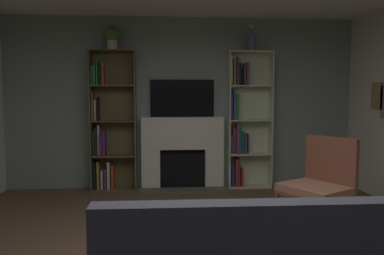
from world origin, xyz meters
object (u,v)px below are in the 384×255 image
at_px(tv, 182,98).
at_px(potted_plant, 112,36).
at_px(bookshelf_left, 109,127).
at_px(armchair, 320,182).
at_px(fireplace, 183,151).
at_px(bookshelf_right, 244,121).
at_px(vase_with_flowers, 251,42).

relative_size(tv, potted_plant, 2.78).
relative_size(bookshelf_left, armchair, 2.14).
xyz_separation_m(bookshelf_left, potted_plant, (0.08, -0.05, 1.40)).
bearing_deg(armchair, fireplace, 126.15).
xyz_separation_m(bookshelf_right, armchair, (0.46, -2.00, -0.57)).
bearing_deg(vase_with_flowers, bookshelf_right, 147.00).
xyz_separation_m(fireplace, vase_with_flowers, (1.08, -0.05, 1.74)).
relative_size(fireplace, bookshelf_left, 0.65).
xyz_separation_m(bookshelf_right, vase_with_flowers, (0.09, -0.06, 1.25)).
distance_m(bookshelf_right, vase_with_flowers, 1.25).
bearing_deg(fireplace, bookshelf_left, -179.88).
height_order(bookshelf_left, armchair, bookshelf_left).
bearing_deg(armchair, vase_with_flowers, 100.84).
xyz_separation_m(tv, bookshelf_left, (-1.17, -0.07, -0.44)).
height_order(fireplace, vase_with_flowers, vase_with_flowers).
height_order(bookshelf_right, potted_plant, potted_plant).
xyz_separation_m(fireplace, armchair, (1.46, -1.99, -0.08)).
relative_size(fireplace, vase_with_flowers, 3.40).
xyz_separation_m(tv, potted_plant, (-1.08, -0.12, 0.95)).
distance_m(fireplace, potted_plant, 2.11).
relative_size(fireplace, tv, 1.39).
distance_m(bookshelf_left, bookshelf_right, 2.16).
distance_m(bookshelf_left, potted_plant, 1.40).
bearing_deg(fireplace, armchair, -53.85).
distance_m(tv, vase_with_flowers, 1.40).
relative_size(bookshelf_left, vase_with_flowers, 5.27).
xyz_separation_m(fireplace, potted_plant, (-1.08, -0.05, 1.81)).
bearing_deg(bookshelf_right, bookshelf_left, -179.81).
relative_size(bookshelf_right, potted_plant, 6.00).
height_order(potted_plant, vase_with_flowers, vase_with_flowers).
xyz_separation_m(bookshelf_right, potted_plant, (-2.08, -0.06, 1.32)).
distance_m(fireplace, tv, 0.86).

